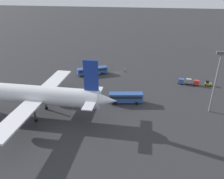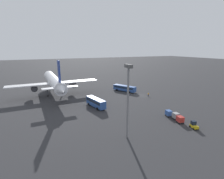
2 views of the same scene
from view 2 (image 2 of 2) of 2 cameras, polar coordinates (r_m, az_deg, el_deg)
ground_plane at (r=83.96m, az=9.48°, el=-1.89°), size 600.00×600.00×0.00m
airplane at (r=86.23m, az=-18.43°, el=2.49°), size 47.30×40.39×17.49m
shuttle_bus_near at (r=90.13m, az=4.10°, el=0.53°), size 12.36×8.15×3.03m
shuttle_bus_far at (r=66.54m, az=-5.32°, el=-4.06°), size 10.95×4.41×3.40m
baggage_tug at (r=54.85m, az=25.17°, el=-10.50°), size 2.65×2.14×2.10m
worker_person at (r=82.58m, az=11.77°, el=-1.63°), size 0.38×0.38×1.74m
cargo_cart_red at (r=56.76m, az=21.38°, el=-9.04°), size 2.23×1.96×2.06m
cargo_cart_grey at (r=59.11m, az=20.10°, el=-8.02°), size 2.23×1.96×2.06m
cargo_cart_blue at (r=60.64m, az=18.01°, el=-7.31°), size 2.23×1.96×2.06m
light_pole at (r=41.61m, az=5.23°, el=-1.70°), size 2.80×0.70×18.37m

